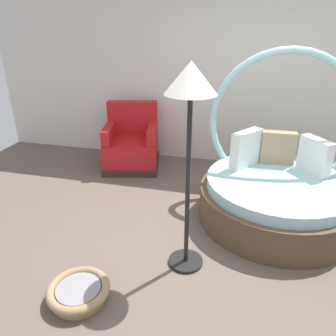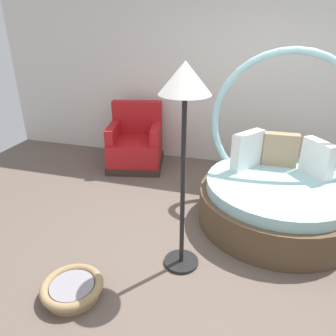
{
  "view_description": "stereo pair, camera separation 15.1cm",
  "coord_description": "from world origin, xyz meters",
  "px_view_note": "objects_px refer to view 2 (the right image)",
  "views": [
    {
      "loc": [
        0.06,
        -2.66,
        2.09
      ],
      "look_at": [
        -0.74,
        0.6,
        0.55
      ],
      "focal_mm": 34.97,
      "sensor_mm": 36.0,
      "label": 1
    },
    {
      "loc": [
        0.21,
        -2.62,
        2.09
      ],
      "look_at": [
        -0.74,
        0.6,
        0.55
      ],
      "focal_mm": 34.97,
      "sensor_mm": 36.0,
      "label": 2
    }
  ],
  "objects_px": {
    "pet_basket": "(72,288)",
    "floor_lamp": "(185,101)",
    "round_daybed": "(278,190)",
    "red_armchair": "(136,145)"
  },
  "relations": [
    {
      "from": "round_daybed",
      "to": "pet_basket",
      "type": "distance_m",
      "value": 2.33
    },
    {
      "from": "red_armchair",
      "to": "floor_lamp",
      "type": "xyz_separation_m",
      "value": [
        1.23,
        -2.01,
        1.2
      ]
    },
    {
      "from": "red_armchair",
      "to": "floor_lamp",
      "type": "relative_size",
      "value": 0.53
    },
    {
      "from": "round_daybed",
      "to": "floor_lamp",
      "type": "xyz_separation_m",
      "value": [
        -0.83,
        -1.05,
        1.17
      ]
    },
    {
      "from": "pet_basket",
      "to": "floor_lamp",
      "type": "height_order",
      "value": "floor_lamp"
    },
    {
      "from": "red_armchair",
      "to": "floor_lamp",
      "type": "bearing_deg",
      "value": -58.52
    },
    {
      "from": "round_daybed",
      "to": "pet_basket",
      "type": "bearing_deg",
      "value": -133.59
    },
    {
      "from": "round_daybed",
      "to": "pet_basket",
      "type": "height_order",
      "value": "round_daybed"
    },
    {
      "from": "round_daybed",
      "to": "red_armchair",
      "type": "xyz_separation_m",
      "value": [
        -2.07,
        0.97,
        -0.03
      ]
    },
    {
      "from": "red_armchair",
      "to": "floor_lamp",
      "type": "height_order",
      "value": "floor_lamp"
    }
  ]
}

